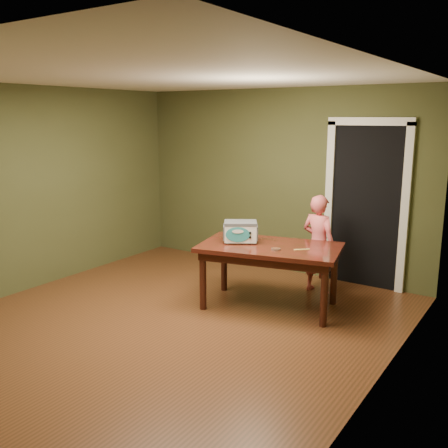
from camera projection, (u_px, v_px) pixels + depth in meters
name	position (u px, v px, depth m)	size (l,w,h in m)	color
floor	(167.00, 325.00, 5.40)	(5.00, 5.00, 0.00)	brown
room_shell	(163.00, 167.00, 5.04)	(4.52, 5.02, 2.61)	#434726
doorway	(373.00, 204.00, 6.72)	(1.10, 0.66, 2.25)	black
dining_table	(270.00, 254.00, 5.79)	(1.76, 1.25, 0.75)	black
toy_oven	(240.00, 231.00, 5.90)	(0.47, 0.43, 0.25)	#4C4F54
baking_pan	(276.00, 249.00, 5.56)	(0.10, 0.10, 0.02)	silver
spatula	(302.00, 250.00, 5.58)	(0.18, 0.03, 0.01)	#DBC05F
child	(318.00, 244.00, 6.31)	(0.46, 0.30, 1.26)	#EE6267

